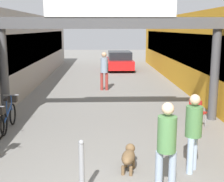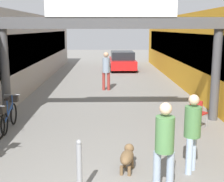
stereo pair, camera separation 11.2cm
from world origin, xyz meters
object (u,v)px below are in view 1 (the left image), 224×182
(pedestrian_companion, at_px, (194,128))
(bicycle_blue_farthest, at_px, (9,115))
(dog_on_leash, at_px, (129,156))
(parked_car_red, at_px, (120,61))
(pedestrian_carrying_crate, at_px, (104,68))
(cafe_chair_red_nearer, at_px, (197,111))
(pedestrian_with_dog, at_px, (167,142))
(bollard_post_metal, at_px, (82,167))

(pedestrian_companion, distance_m, bicycle_blue_farthest, 5.52)
(dog_on_leash, distance_m, parked_car_red, 16.22)
(pedestrian_carrying_crate, distance_m, cafe_chair_red_nearer, 6.57)
(pedestrian_companion, bearing_deg, pedestrian_with_dog, -131.36)
(dog_on_leash, bearing_deg, bicycle_blue_farthest, 138.95)
(pedestrian_companion, relative_size, bicycle_blue_farthest, 0.98)
(pedestrian_carrying_crate, relative_size, bicycle_blue_farthest, 1.09)
(pedestrian_with_dog, height_order, pedestrian_carrying_crate, pedestrian_carrying_crate)
(bicycle_blue_farthest, xyz_separation_m, parked_car_red, (4.01, 13.31, 0.21))
(parked_car_red, bearing_deg, pedestrian_carrying_crate, -98.75)
(bollard_post_metal, relative_size, cafe_chair_red_nearer, 1.18)
(pedestrian_companion, bearing_deg, bicycle_blue_farthest, 147.35)
(pedestrian_carrying_crate, bearing_deg, pedestrian_companion, -78.63)
(parked_car_red, bearing_deg, dog_on_leash, -92.48)
(pedestrian_with_dog, height_order, dog_on_leash, pedestrian_with_dog)
(bicycle_blue_farthest, bearing_deg, pedestrian_carrying_crate, 63.84)
(pedestrian_companion, height_order, parked_car_red, pedestrian_companion)
(pedestrian_companion, bearing_deg, bollard_post_metal, -158.20)
(pedestrian_companion, relative_size, dog_on_leash, 2.29)
(pedestrian_with_dog, height_order, bicycle_blue_farthest, pedestrian_with_dog)
(pedestrian_carrying_crate, relative_size, parked_car_red, 0.46)
(bicycle_blue_farthest, bearing_deg, parked_car_red, 73.22)
(pedestrian_companion, height_order, bollard_post_metal, pedestrian_companion)
(pedestrian_carrying_crate, distance_m, bollard_post_metal, 9.72)
(dog_on_leash, relative_size, bollard_post_metal, 0.69)
(cafe_chair_red_nearer, bearing_deg, pedestrian_carrying_crate, 114.42)
(pedestrian_companion, relative_size, pedestrian_carrying_crate, 0.90)
(dog_on_leash, height_order, bicycle_blue_farthest, bicycle_blue_farthest)
(pedestrian_carrying_crate, bearing_deg, dog_on_leash, -87.04)
(pedestrian_with_dog, distance_m, bollard_post_metal, 1.58)
(bicycle_blue_farthest, height_order, parked_car_red, parked_car_red)
(pedestrian_with_dog, height_order, parked_car_red, pedestrian_with_dog)
(dog_on_leash, bearing_deg, bollard_post_metal, -133.27)
(bollard_post_metal, bearing_deg, cafe_chair_red_nearer, 49.53)
(bicycle_blue_farthest, distance_m, bollard_post_metal, 4.55)
(pedestrian_with_dog, height_order, cafe_chair_red_nearer, pedestrian_with_dog)
(pedestrian_with_dog, bearing_deg, bollard_post_metal, -177.21)
(pedestrian_with_dog, relative_size, parked_car_red, 0.42)
(pedestrian_companion, xyz_separation_m, pedestrian_carrying_crate, (-1.77, 8.80, 0.12))
(parked_car_red, bearing_deg, bicycle_blue_farthest, -106.78)
(bicycle_blue_farthest, height_order, cafe_chair_red_nearer, bicycle_blue_farthest)
(pedestrian_carrying_crate, bearing_deg, bollard_post_metal, -92.77)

